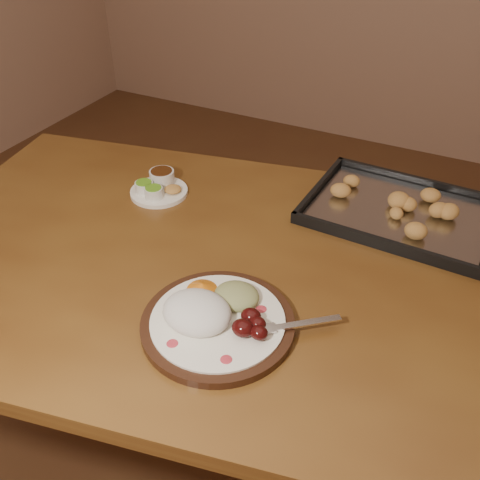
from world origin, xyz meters
The scene contains 5 objects.
ground centered at (0.00, 0.00, 0.00)m, with size 4.00×4.00×0.00m, color brown.
dining_table centered at (0.12, -0.25, 0.65)m, with size 1.64×1.16×0.75m.
dinner_plate centered at (0.18, -0.43, 0.77)m, with size 0.35×0.29×0.07m.
condiment_saucer centered at (-0.18, -0.08, 0.77)m, with size 0.15×0.15×0.05m.
baking_tray centered at (0.41, 0.09, 0.76)m, with size 0.45×0.34×0.05m.
Camera 1 is at (0.54, -1.05, 1.48)m, focal length 40.00 mm.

